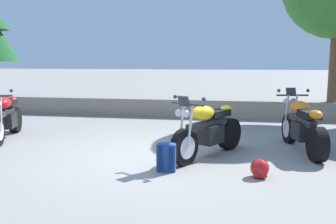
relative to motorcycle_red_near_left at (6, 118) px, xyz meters
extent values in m
plane|color=gray|center=(3.46, -0.86, -0.49)|extent=(120.00, 120.00, 0.00)
cube|color=gray|center=(3.46, 3.94, -0.21)|extent=(36.00, 0.80, 0.55)
cylinder|color=black|center=(-0.24, 0.71, -0.18)|extent=(0.37, 0.64, 0.62)
cube|color=black|center=(-0.02, 0.07, -0.08)|extent=(0.46, 0.56, 0.34)
cube|color=#2D2D30|center=(0.01, -0.02, 0.12)|extent=(0.49, 1.09, 0.12)
ellipsoid|color=red|center=(0.06, -0.16, 0.34)|extent=(0.49, 0.60, 0.26)
cube|color=black|center=(-0.10, 0.29, 0.28)|extent=(0.43, 0.61, 0.12)
ellipsoid|color=red|center=(-0.19, 0.57, 0.32)|extent=(0.30, 0.34, 0.16)
cylinder|color=silver|center=(-0.31, 0.43, -0.13)|extent=(0.23, 0.40, 0.11)
cylinder|color=silver|center=(0.30, -0.59, 0.18)|extent=(0.09, 0.17, 0.73)
sphere|color=#2D2D30|center=(0.47, -0.44, 0.64)|extent=(0.07, 0.07, 0.07)
cylinder|color=black|center=(4.18, -1.33, -0.18)|extent=(0.44, 0.60, 0.62)
cylinder|color=black|center=(4.92, -0.09, -0.18)|extent=(0.47, 0.62, 0.62)
cylinder|color=silver|center=(4.18, -1.33, -0.18)|extent=(0.34, 0.41, 0.38)
cube|color=black|center=(4.57, -0.67, -0.08)|extent=(0.52, 0.58, 0.34)
cube|color=#2D2D30|center=(4.52, -0.75, 0.12)|extent=(0.69, 1.01, 0.12)
ellipsoid|color=yellow|center=(4.44, -0.88, 0.34)|extent=(0.56, 0.62, 0.26)
cube|color=black|center=(4.69, -0.47, 0.28)|extent=(0.51, 0.61, 0.12)
ellipsoid|color=yellow|center=(4.85, -0.21, 0.32)|extent=(0.33, 0.35, 0.16)
cylinder|color=#2D2D30|center=(4.22, -1.26, 0.54)|extent=(0.58, 0.37, 0.04)
sphere|color=silver|center=(4.20, -1.41, 0.40)|extent=(0.13, 0.13, 0.13)
sphere|color=silver|center=(4.08, -1.34, 0.40)|extent=(0.13, 0.13, 0.13)
cube|color=#26282D|center=(4.16, -1.34, 0.60)|extent=(0.22, 0.18, 0.18)
cylinder|color=silver|center=(4.66, -0.22, -0.13)|extent=(0.29, 0.38, 0.11)
cylinder|color=silver|center=(4.27, -1.34, 0.18)|extent=(0.12, 0.16, 0.73)
cylinder|color=silver|center=(4.12, -1.25, 0.18)|extent=(0.12, 0.16, 0.73)
sphere|color=#2D2D30|center=(4.49, -1.38, 0.64)|extent=(0.07, 0.07, 0.07)
sphere|color=#2D2D30|center=(3.98, -1.07, 0.64)|extent=(0.07, 0.07, 0.07)
cylinder|color=black|center=(6.19, 0.67, -0.18)|extent=(0.24, 0.63, 0.62)
cylinder|color=black|center=(6.42, -0.75, -0.18)|extent=(0.28, 0.64, 0.62)
cylinder|color=silver|center=(6.19, 0.67, -0.18)|extent=(0.22, 0.41, 0.38)
cube|color=black|center=(6.31, -0.09, -0.08)|extent=(0.39, 0.53, 0.34)
cube|color=#2D2D30|center=(6.30, 0.01, 0.12)|extent=(0.32, 1.11, 0.12)
ellipsoid|color=orange|center=(6.27, 0.16, 0.34)|extent=(0.42, 0.57, 0.26)
cube|color=black|center=(6.35, -0.32, 0.28)|extent=(0.35, 0.60, 0.12)
ellipsoid|color=orange|center=(6.40, -0.61, 0.32)|extent=(0.26, 0.31, 0.16)
cylinder|color=#2D2D30|center=(6.20, 0.59, 0.54)|extent=(0.66, 0.14, 0.04)
sphere|color=silver|center=(6.11, 0.72, 0.40)|extent=(0.13, 0.13, 0.13)
sphere|color=silver|center=(6.25, 0.74, 0.40)|extent=(0.13, 0.13, 0.13)
cube|color=#26282D|center=(6.18, 0.69, 0.60)|extent=(0.21, 0.13, 0.18)
cylinder|color=silver|center=(6.54, -0.49, -0.13)|extent=(0.17, 0.39, 0.11)
cylinder|color=silver|center=(6.10, 0.62, 0.18)|extent=(0.07, 0.17, 0.73)
cylinder|color=silver|center=(6.28, 0.65, 0.18)|extent=(0.07, 0.17, 0.73)
sphere|color=#2D2D30|center=(5.91, 0.50, 0.64)|extent=(0.07, 0.07, 0.07)
sphere|color=#2D2D30|center=(6.50, 0.60, 0.64)|extent=(0.07, 0.07, 0.07)
cube|color=navy|center=(3.93, -1.68, -0.27)|extent=(0.31, 0.20, 0.44)
cube|color=navy|center=(3.93, -1.56, -0.31)|extent=(0.24, 0.06, 0.24)
ellipsoid|color=navy|center=(3.93, -1.68, -0.06)|extent=(0.29, 0.19, 0.08)
cube|color=#10244B|center=(3.86, -1.79, -0.25)|extent=(0.05, 0.03, 0.37)
cube|color=#10244B|center=(4.02, -1.78, -0.25)|extent=(0.05, 0.03, 0.37)
sphere|color=#B21919|center=(5.38, -1.75, -0.35)|extent=(0.28, 0.28, 0.28)
ellipsoid|color=black|center=(5.38, -1.83, -0.34)|extent=(0.23, 0.06, 0.12)
cube|color=#B21919|center=(5.38, -1.83, -0.42)|extent=(0.20, 0.08, 0.08)
cylinder|color=brown|center=(7.85, 3.79, 1.15)|extent=(0.28, 0.28, 2.18)
camera|label=1|loc=(4.88, -7.07, 1.27)|focal=37.87mm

